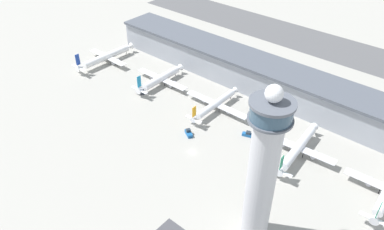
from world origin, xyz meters
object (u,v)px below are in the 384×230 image
Objects in this scene: airplane_gate_charlie at (216,104)px; service_truck_catering at (249,135)px; control_tower at (263,169)px; airplane_gate_delta at (298,148)px; service_truck_baggage at (142,91)px; service_truck_fuel at (189,133)px; airplane_gate_alpha at (106,57)px; airplane_gate_bravo at (161,79)px.

airplane_gate_charlie reaches higher than service_truck_catering.
airplane_gate_delta is at bearing 99.17° from control_tower.
control_tower is 1.57× the size of airplane_gate_delta.
control_tower is 8.21× the size of service_truck_catering.
service_truck_fuel is at bearing -14.29° from service_truck_baggage.
airplane_gate_alpha is 1.09× the size of airplane_gate_delta.
control_tower is at bearing -20.96° from service_truck_baggage.
service_truck_baggage is at bearing -162.83° from airplane_gate_charlie.
airplane_gate_alpha is at bearing 166.36° from service_truck_fuel.
airplane_gate_delta is 6.61× the size of service_truck_fuel.
service_truck_catering is 1.26× the size of service_truck_fuel.
service_truck_baggage is at bearing 159.04° from control_tower.
airplane_gate_charlie is 28.45m from service_truck_catering.
airplane_gate_alpha is 118.21m from service_truck_catering.
airplane_gate_charlie is at bearing 165.70° from service_truck_catering.
service_truck_fuel is at bearing -156.09° from airplane_gate_delta.
airplane_gate_alpha reaches higher than service_truck_fuel.
airplane_gate_charlie is 5.74× the size of service_truck_baggage.
airplane_gate_alpha is at bearing -175.59° from airplane_gate_bravo.
airplane_gate_alpha is 90.78m from airplane_gate_charlie.
airplane_gate_alpha is 143.31m from airplane_gate_delta.
airplane_gate_bravo reaches higher than service_truck_catering.
control_tower is at bearing -54.94° from service_truck_catering.
control_tower is 10.35× the size of service_truck_fuel.
airplane_gate_alpha is at bearing 161.38° from control_tower.
service_truck_fuel is at bearing -13.64° from airplane_gate_alpha.
airplane_gate_bravo is at bearing 152.11° from control_tower.
control_tower is 86.50m from airplane_gate_charlie.
airplane_gate_alpha is at bearing 178.28° from service_truck_catering.
airplane_gate_charlie is at bearing 138.10° from control_tower.
service_truck_catering is at bearing -1.72° from airplane_gate_alpha.
airplane_gate_alpha is at bearing 167.04° from service_truck_baggage.
airplane_gate_bravo is 70.56m from service_truck_catering.
service_truck_baggage reaches higher than service_truck_catering.
airplane_gate_delta is (143.31, -0.73, 0.06)m from airplane_gate_alpha.
airplane_gate_alpha is 1.13× the size of airplane_gate_charlie.
service_truck_fuel is (45.68, -26.44, -3.02)m from airplane_gate_bravo.
control_tower is 117.72m from service_truck_baggage.
airplane_gate_charlie reaches higher than service_truck_fuel.
service_truck_catering is (27.39, -6.98, -3.19)m from airplane_gate_charlie.
airplane_gate_alpha is 5.71× the size of service_truck_catering.
service_truck_catering is (70.11, -7.25, -3.15)m from airplane_gate_bravo.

